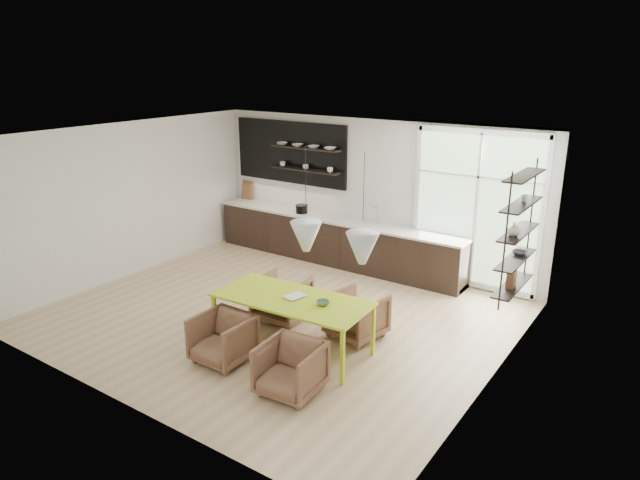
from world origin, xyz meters
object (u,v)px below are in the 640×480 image
Objects in this scene: armchair_back_right at (357,315)px; dining_table at (292,302)px; armchair_back_left at (282,299)px; armchair_front_left at (223,339)px; armchair_front_right at (290,369)px; wire_stool at (225,325)px.

dining_table is at bearing 68.16° from armchair_back_right.
armchair_back_left is 1.29m from armchair_back_right.
armchair_front_left is 1.25m from armchair_front_right.
dining_table is at bearing 131.37° from armchair_back_left.
armchair_back_right is 1.83× the size of wire_stool.
dining_table is at bearing 20.71° from wire_stool.
armchair_back_left is at bearing 17.58° from armchair_back_right.
dining_table is 1.15m from wire_stool.
armchair_front_left is at bearing 170.99° from armchair_front_right.
dining_table is 1.08m from armchair_front_left.
armchair_front_left is at bearing 65.81° from armchair_back_right.
armchair_back_right is 1.03× the size of armchair_front_right.
armchair_back_left reaches higher than wire_stool.
armchair_back_right is at bearing 89.11° from armchair_front_right.
dining_table reaches higher than armchair_front_right.
armchair_back_left is 1.10m from wire_stool.
dining_table is 3.04× the size of armchair_front_left.
dining_table is 5.43× the size of wire_stool.
armchair_front_left is 1.79× the size of wire_stool.
armchair_front_left is 1.00× the size of armchair_front_right.
armchair_back_right is (1.28, 0.17, -0.01)m from armchair_back_left.
dining_table is 1.18m from armchair_front_right.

